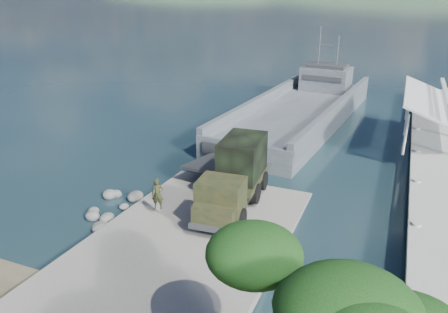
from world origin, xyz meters
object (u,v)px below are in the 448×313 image
(landing_craft, at_px, (299,116))
(pier, at_px, (439,139))
(soldier, at_px, (158,200))
(military_truck, at_px, (236,175))

(landing_craft, bearing_deg, pier, -16.15)
(landing_craft, xyz_separation_m, soldier, (-3.11, -22.92, 0.68))
(landing_craft, xyz_separation_m, military_truck, (0.64, -19.86, 1.64))
(soldier, bearing_deg, pier, 31.31)
(military_truck, bearing_deg, pier, 46.62)
(military_truck, bearing_deg, soldier, -145.07)
(landing_craft, bearing_deg, soldier, -92.16)
(landing_craft, height_order, soldier, landing_craft)
(soldier, bearing_deg, landing_craft, 65.05)
(pier, bearing_deg, soldier, -131.47)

